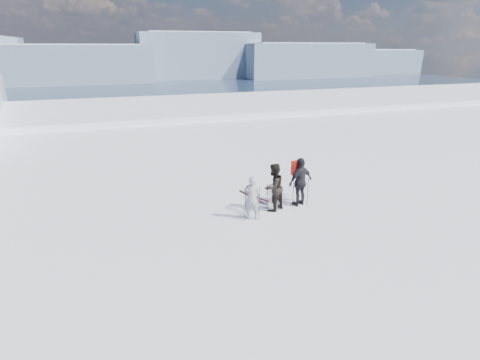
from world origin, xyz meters
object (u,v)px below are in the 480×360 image
object	(u,v)px
skier_pack	(300,182)
skis_loose	(252,196)
skier_grey	(252,198)
skier_dark	(273,187)

from	to	relation	value
skier_pack	skis_loose	world-z (taller)	skier_pack
skier_grey	skier_pack	size ratio (longest dim) A/B	0.85
skier_pack	skis_loose	size ratio (longest dim) A/B	1.20
skier_grey	skier_dark	world-z (taller)	skier_dark
skier_dark	skier_pack	distance (m)	1.23
skier_grey	skier_pack	distance (m)	2.38
skier_grey	skier_pack	xyz separation A→B (m)	(2.30, 0.60, 0.15)
skier_pack	skis_loose	bearing A→B (deg)	-60.06
skier_grey	skis_loose	bearing A→B (deg)	-85.19
skier_grey	skier_dark	distance (m)	1.18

